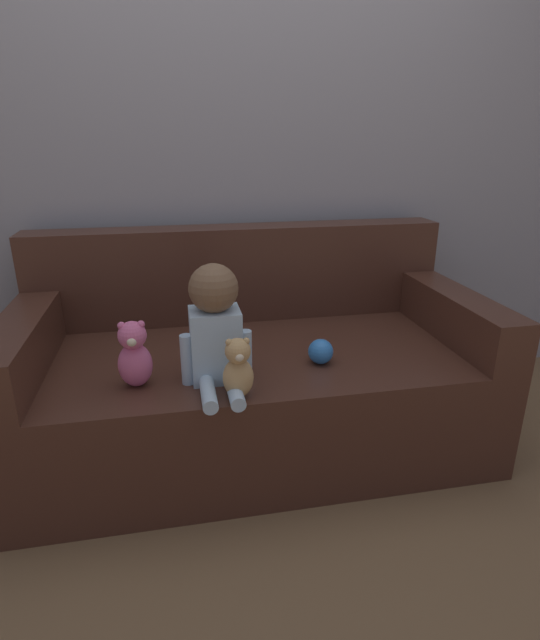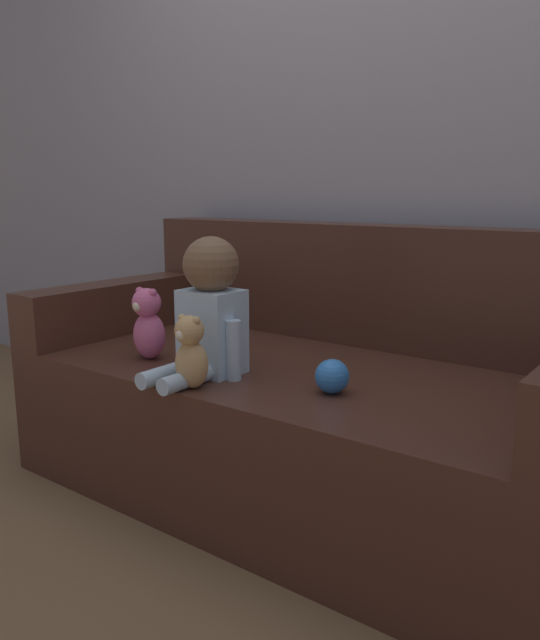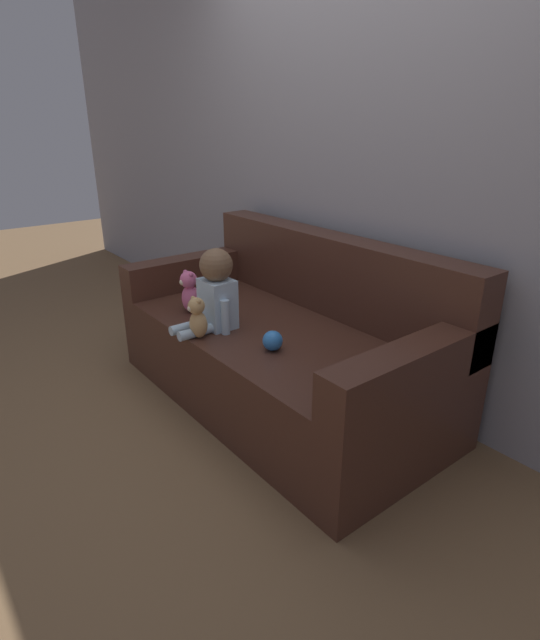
{
  "view_description": "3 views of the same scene",
  "coord_description": "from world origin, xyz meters",
  "views": [
    {
      "loc": [
        -0.3,
        -1.87,
        1.26
      ],
      "look_at": [
        0.05,
        -0.11,
        0.6
      ],
      "focal_mm": 28.0,
      "sensor_mm": 36.0,
      "label": 1
    },
    {
      "loc": [
        1.08,
        -1.64,
        1.0
      ],
      "look_at": [
        -0.07,
        -0.1,
        0.6
      ],
      "focal_mm": 35.0,
      "sensor_mm": 36.0,
      "label": 2
    },
    {
      "loc": [
        1.9,
        -1.53,
        1.47
      ],
      "look_at": [
        0.06,
        -0.1,
        0.52
      ],
      "focal_mm": 28.0,
      "sensor_mm": 36.0,
      "label": 3
    }
  ],
  "objects": [
    {
      "name": "teddy_bear_brown",
      "position": [
        -0.12,
        -0.41,
        0.56
      ],
      "size": [
        0.1,
        0.1,
        0.21
      ],
      "color": "tan",
      "rests_on": "couch"
    },
    {
      "name": "couch",
      "position": [
        0.0,
        0.06,
        0.31
      ],
      "size": [
        1.89,
        0.94,
        0.88
      ],
      "color": "#47281E",
      "rests_on": "ground_plane"
    },
    {
      "name": "plush_toy_side",
      "position": [
        -0.45,
        -0.26,
        0.57
      ],
      "size": [
        0.12,
        0.11,
        0.24
      ],
      "color": "#DB6699",
      "rests_on": "couch"
    },
    {
      "name": "toy_ball",
      "position": [
        0.22,
        -0.21,
        0.5
      ],
      "size": [
        0.1,
        0.1,
        0.1
      ],
      "color": "#337FDB",
      "rests_on": "couch"
    },
    {
      "name": "ground_plane",
      "position": [
        0.0,
        0.0,
        0.0
      ],
      "size": [
        12.0,
        12.0,
        0.0
      ],
      "primitive_type": "plane",
      "color": "brown"
    },
    {
      "name": "wall_back",
      "position": [
        0.0,
        0.55,
        1.3
      ],
      "size": [
        8.0,
        0.05,
        2.6
      ],
      "color": "#93939E",
      "rests_on": "ground_plane"
    },
    {
      "name": "person_baby",
      "position": [
        -0.18,
        -0.27,
        0.65
      ],
      "size": [
        0.25,
        0.34,
        0.42
      ],
      "color": "silver",
      "rests_on": "couch"
    }
  ]
}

